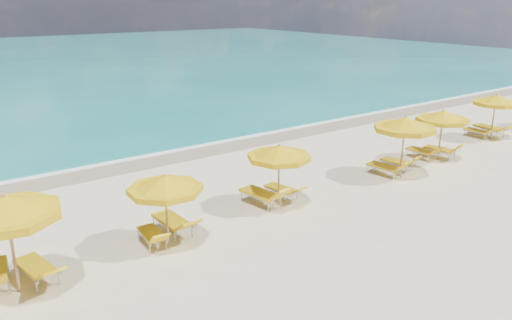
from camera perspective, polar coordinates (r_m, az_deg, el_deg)
ground_plane at (r=17.34m, az=2.91°, el=-5.02°), size 120.00×120.00×0.00m
ocean at (r=61.62m, az=-26.59°, el=9.82°), size 120.00×80.00×0.30m
wet_sand_band at (r=23.22m, az=-8.54°, el=0.83°), size 120.00×2.60×0.01m
foam_line at (r=23.91m, az=-9.43°, el=1.29°), size 120.00×1.20×0.03m
whitecap_near at (r=30.46m, az=-27.25°, el=3.13°), size 14.00×0.36×0.05m
whitecap_far at (r=41.20m, az=-9.40°, el=8.29°), size 18.00×0.30×0.05m
umbrella_2 at (r=12.85m, az=-26.69°, el=-4.96°), size 2.93×2.93×2.56m
umbrella_3 at (r=14.09m, az=-10.37°, el=-2.80°), size 2.75×2.75×2.16m
umbrella_4 at (r=16.61m, az=2.65°, el=0.81°), size 2.27×2.27×2.20m
umbrella_5 at (r=20.27m, az=16.65°, el=3.90°), size 3.13×3.13×2.46m
umbrella_6 at (r=22.92m, az=20.57°, el=4.66°), size 2.45×2.45×2.27m
umbrella_7 at (r=27.71m, az=25.74°, el=6.17°), size 2.50×2.50×2.28m
lounger_2_right at (r=13.94m, az=-23.73°, el=-11.69°), size 0.96×1.96×0.75m
lounger_3_left at (r=14.82m, az=-11.76°, el=-8.77°), size 0.68×1.62×0.73m
lounger_3_right at (r=15.35m, az=-9.45°, el=-7.45°), size 0.76×2.02×0.83m
lounger_4_left at (r=17.11m, az=0.66°, el=-4.42°), size 0.94×2.04×0.93m
lounger_4_right at (r=17.79m, az=2.97°, el=-3.72°), size 0.80×1.72×0.65m
lounger_5_left at (r=20.61m, az=14.55°, el=-1.14°), size 0.84×1.82×0.84m
lounger_5_right at (r=21.47m, az=15.85°, el=-0.53°), size 0.78×1.66×0.77m
lounger_6_left at (r=23.26m, az=18.43°, el=0.66°), size 0.61×1.71×0.76m
lounger_6_right at (r=23.75m, az=20.34°, el=0.82°), size 0.82×1.76×0.84m
lounger_7_left at (r=27.83m, az=24.04°, el=2.78°), size 0.62×1.72×0.77m
lounger_7_right at (r=28.52m, az=25.14°, el=3.03°), size 0.89×2.09×0.82m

